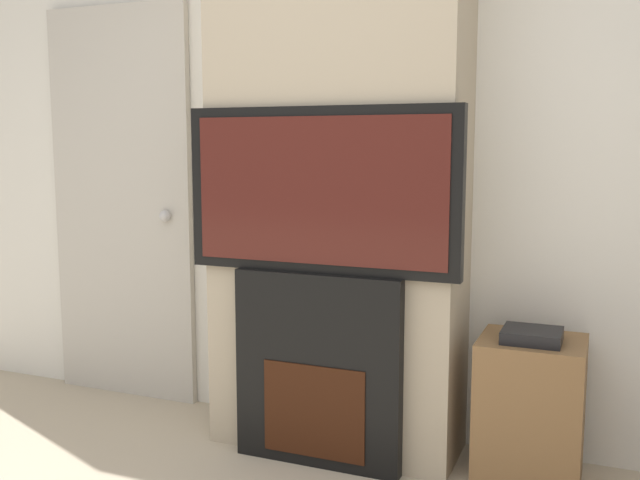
{
  "coord_description": "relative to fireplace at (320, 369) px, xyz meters",
  "views": [
    {
      "loc": [
        1.12,
        -1.14,
        1.37
      ],
      "look_at": [
        0.0,
        1.58,
        0.97
      ],
      "focal_mm": 40.0,
      "sensor_mm": 36.0,
      "label": 1
    }
  ],
  "objects": [
    {
      "name": "wall_back",
      "position": [
        0.0,
        0.45,
        0.94
      ],
      "size": [
        6.0,
        0.06,
        2.7
      ],
      "color": "silver",
      "rests_on": "ground_plane"
    },
    {
      "name": "chimney_breast",
      "position": [
        0.0,
        0.21,
        0.94
      ],
      "size": [
        1.11,
        0.42,
        2.7
      ],
      "color": "tan",
      "rests_on": "ground_plane"
    },
    {
      "name": "fireplace",
      "position": [
        0.0,
        0.0,
        0.0
      ],
      "size": [
        0.74,
        0.15,
        0.83
      ],
      "color": "black",
      "rests_on": "ground_plane"
    },
    {
      "name": "television",
      "position": [
        0.0,
        -0.0,
        0.77
      ],
      "size": [
        1.19,
        0.07,
        0.69
      ],
      "color": "black",
      "rests_on": "fireplace"
    },
    {
      "name": "media_stand",
      "position": [
        0.86,
        0.16,
        -0.11
      ],
      "size": [
        0.41,
        0.37,
        0.65
      ],
      "color": "brown",
      "rests_on": "ground_plane"
    },
    {
      "name": "entry_door",
      "position": [
        -1.32,
        0.4,
        0.63
      ],
      "size": [
        0.87,
        0.09,
        2.09
      ],
      "color": "#BCB7AD",
      "rests_on": "ground_plane"
    }
  ]
}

